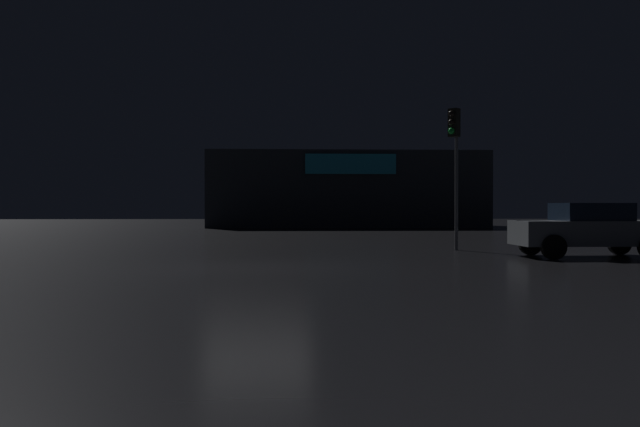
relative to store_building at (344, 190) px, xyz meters
The scene contains 4 objects.
ground_plane 33.26m from the store_building, 98.44° to the right, with size 120.00×120.00×0.00m, color black.
store_building is the anchor object (origin of this frame).
traffic_signal_main 26.73m from the store_building, 87.31° to the right, with size 0.42×0.42×4.57m.
car_near 30.13m from the store_building, 81.75° to the right, with size 4.06×1.99×1.52m.
Camera 1 is at (0.62, -16.30, 1.44)m, focal length 39.54 mm.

